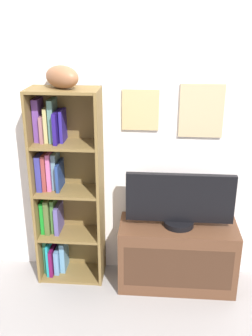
# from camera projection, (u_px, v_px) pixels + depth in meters

# --- Properties ---
(back_wall) EXTENTS (4.80, 0.08, 2.32)m
(back_wall) POSITION_uv_depth(u_px,v_px,m) (129.00, 130.00, 2.85)
(back_wall) COLOR silver
(back_wall) RESTS_ON ground
(bookshelf) EXTENTS (0.49, 0.27, 1.48)m
(bookshelf) POSITION_uv_depth(u_px,v_px,m) (62.00, 189.00, 2.92)
(bookshelf) COLOR brown
(bookshelf) RESTS_ON ground
(football) EXTENTS (0.31, 0.28, 0.15)m
(football) POSITION_uv_depth(u_px,v_px,m) (62.00, 77.00, 2.59)
(football) COLOR brown
(football) RESTS_ON bookshelf
(tv_stand) EXTENTS (0.86, 0.36, 0.51)m
(tv_stand) POSITION_uv_depth(u_px,v_px,m) (177.00, 255.00, 2.96)
(tv_stand) COLOR #51321F
(tv_stand) RESTS_ON ground
(television) EXTENTS (0.77, 0.22, 0.40)m
(television) POSITION_uv_depth(u_px,v_px,m) (180.00, 201.00, 2.79)
(television) COLOR black
(television) RESTS_ON tv_stand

